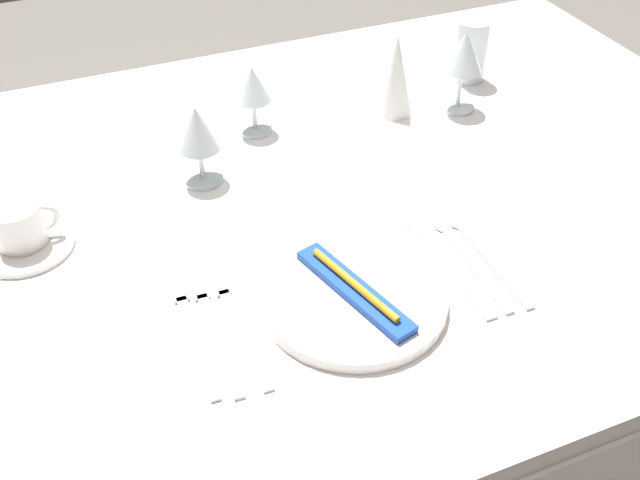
{
  "coord_description": "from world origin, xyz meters",
  "views": [
    {
      "loc": [
        -0.29,
        -0.92,
        1.46
      ],
      "look_at": [
        0.03,
        -0.13,
        0.76
      ],
      "focal_mm": 42.64,
      "sensor_mm": 36.0,
      "label": 1
    }
  ],
  "objects_px": {
    "spoon_soup": "(462,250)",
    "spoon_dessert": "(478,247)",
    "napkin_folded": "(396,75)",
    "toothbrush_package": "(354,289)",
    "fork_outer": "(238,324)",
    "fork_salad": "(193,332)",
    "drink_tumbler": "(471,50)",
    "wine_glass_right": "(464,56)",
    "wine_glass_left": "(253,88)",
    "coffee_cup_left": "(20,225)",
    "dinner_knife": "(450,268)",
    "wine_glass_centre": "(197,132)",
    "dinner_plate": "(354,298)",
    "fork_inner": "(214,329)"
  },
  "relations": [
    {
      "from": "dinner_plate",
      "to": "dinner_knife",
      "type": "height_order",
      "value": "dinner_plate"
    },
    {
      "from": "toothbrush_package",
      "to": "fork_inner",
      "type": "relative_size",
      "value": 0.95
    },
    {
      "from": "fork_salad",
      "to": "fork_outer",
      "type": "bearing_deg",
      "value": -9.45
    },
    {
      "from": "spoon_dessert",
      "to": "spoon_soup",
      "type": "bearing_deg",
      "value": 175.39
    },
    {
      "from": "napkin_folded",
      "to": "toothbrush_package",
      "type": "bearing_deg",
      "value": -122.69
    },
    {
      "from": "dinner_plate",
      "to": "drink_tumbler",
      "type": "height_order",
      "value": "drink_tumbler"
    },
    {
      "from": "toothbrush_package",
      "to": "wine_glass_centre",
      "type": "distance_m",
      "value": 0.38
    },
    {
      "from": "toothbrush_package",
      "to": "wine_glass_right",
      "type": "height_order",
      "value": "wine_glass_right"
    },
    {
      "from": "fork_outer",
      "to": "dinner_knife",
      "type": "relative_size",
      "value": 0.95
    },
    {
      "from": "fork_outer",
      "to": "drink_tumbler",
      "type": "xyz_separation_m",
      "value": [
        0.64,
        0.48,
        0.06
      ]
    },
    {
      "from": "dinner_plate",
      "to": "fork_salad",
      "type": "height_order",
      "value": "dinner_plate"
    },
    {
      "from": "dinner_plate",
      "to": "napkin_folded",
      "type": "distance_m",
      "value": 0.52
    },
    {
      "from": "toothbrush_package",
      "to": "coffee_cup_left",
      "type": "distance_m",
      "value": 0.49
    },
    {
      "from": "dinner_knife",
      "to": "drink_tumbler",
      "type": "bearing_deg",
      "value": 56.53
    },
    {
      "from": "fork_salad",
      "to": "wine_glass_left",
      "type": "relative_size",
      "value": 1.75
    },
    {
      "from": "fork_inner",
      "to": "toothbrush_package",
      "type": "bearing_deg",
      "value": -7.03
    },
    {
      "from": "drink_tumbler",
      "to": "dinner_knife",
      "type": "bearing_deg",
      "value": -123.47
    },
    {
      "from": "spoon_dessert",
      "to": "dinner_knife",
      "type": "bearing_deg",
      "value": -157.93
    },
    {
      "from": "dinner_knife",
      "to": "wine_glass_left",
      "type": "bearing_deg",
      "value": 106.1
    },
    {
      "from": "fork_inner",
      "to": "coffee_cup_left",
      "type": "xyz_separation_m",
      "value": [
        -0.21,
        0.27,
        0.04
      ]
    },
    {
      "from": "spoon_soup",
      "to": "spoon_dessert",
      "type": "xyz_separation_m",
      "value": [
        0.03,
        -0.0,
        -0.0
      ]
    },
    {
      "from": "spoon_soup",
      "to": "wine_glass_left",
      "type": "bearing_deg",
      "value": 111.32
    },
    {
      "from": "fork_outer",
      "to": "napkin_folded",
      "type": "relative_size",
      "value": 1.43
    },
    {
      "from": "wine_glass_centre",
      "to": "dinner_plate",
      "type": "bearing_deg",
      "value": -73.16
    },
    {
      "from": "fork_outer",
      "to": "fork_salad",
      "type": "height_order",
      "value": "same"
    },
    {
      "from": "spoon_soup",
      "to": "drink_tumbler",
      "type": "xyz_separation_m",
      "value": [
        0.29,
        0.46,
        0.06
      ]
    },
    {
      "from": "wine_glass_centre",
      "to": "drink_tumbler",
      "type": "height_order",
      "value": "wine_glass_centre"
    },
    {
      "from": "dinner_plate",
      "to": "toothbrush_package",
      "type": "relative_size",
      "value": 1.19
    },
    {
      "from": "fork_inner",
      "to": "dinner_knife",
      "type": "bearing_deg",
      "value": -2.18
    },
    {
      "from": "spoon_soup",
      "to": "fork_salad",
      "type": "bearing_deg",
      "value": -178.91
    },
    {
      "from": "wine_glass_centre",
      "to": "toothbrush_package",
      "type": "bearing_deg",
      "value": -73.16
    },
    {
      "from": "fork_inner",
      "to": "wine_glass_centre",
      "type": "distance_m",
      "value": 0.36
    },
    {
      "from": "fork_outer",
      "to": "wine_glass_left",
      "type": "height_order",
      "value": "wine_glass_left"
    },
    {
      "from": "wine_glass_left",
      "to": "wine_glass_right",
      "type": "distance_m",
      "value": 0.39
    },
    {
      "from": "fork_outer",
      "to": "drink_tumbler",
      "type": "relative_size",
      "value": 1.8
    },
    {
      "from": "fork_inner",
      "to": "wine_glass_left",
      "type": "bearing_deg",
      "value": 65.04
    },
    {
      "from": "dinner_plate",
      "to": "fork_inner",
      "type": "relative_size",
      "value": 1.14
    },
    {
      "from": "dinner_plate",
      "to": "wine_glass_centre",
      "type": "bearing_deg",
      "value": 106.84
    },
    {
      "from": "dinner_plate",
      "to": "fork_outer",
      "type": "distance_m",
      "value": 0.16
    },
    {
      "from": "fork_salad",
      "to": "drink_tumbler",
      "type": "xyz_separation_m",
      "value": [
        0.7,
        0.47,
        0.06
      ]
    },
    {
      "from": "fork_outer",
      "to": "wine_glass_centre",
      "type": "height_order",
      "value": "wine_glass_centre"
    },
    {
      "from": "toothbrush_package",
      "to": "spoon_soup",
      "type": "xyz_separation_m",
      "value": [
        0.19,
        0.04,
        -0.02
      ]
    },
    {
      "from": "toothbrush_package",
      "to": "spoon_soup",
      "type": "height_order",
      "value": "toothbrush_package"
    },
    {
      "from": "drink_tumbler",
      "to": "spoon_dessert",
      "type": "bearing_deg",
      "value": -119.34
    },
    {
      "from": "coffee_cup_left",
      "to": "dinner_knife",
      "type": "bearing_deg",
      "value": -27.24
    },
    {
      "from": "fork_outer",
      "to": "wine_glass_centre",
      "type": "relative_size",
      "value": 1.62
    },
    {
      "from": "fork_inner",
      "to": "wine_glass_centre",
      "type": "relative_size",
      "value": 1.62
    },
    {
      "from": "fork_salad",
      "to": "napkin_folded",
      "type": "bearing_deg",
      "value": 39.32
    },
    {
      "from": "dinner_plate",
      "to": "fork_outer",
      "type": "relative_size",
      "value": 1.14
    },
    {
      "from": "wine_glass_left",
      "to": "dinner_knife",
      "type": "bearing_deg",
      "value": -73.9
    }
  ]
}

